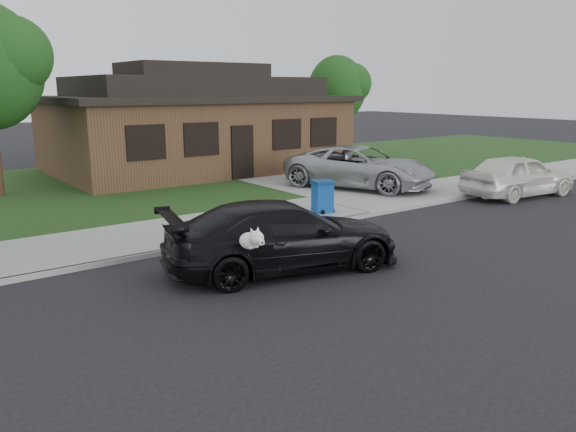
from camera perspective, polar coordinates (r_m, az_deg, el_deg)
ground at (r=11.80m, az=7.26°, el=-5.56°), size 120.00×120.00×0.00m
sidewalk at (r=15.63m, az=-5.44°, el=-0.69°), size 60.00×3.00×0.12m
curb at (r=14.40m, az=-2.36°, el=-1.82°), size 60.00×0.12×0.12m
lawn at (r=22.74m, az=-15.93°, el=3.15°), size 60.00×13.00×0.13m
driveway at (r=23.01m, az=0.94°, el=3.76°), size 4.50×13.00×0.14m
sedan at (r=11.60m, az=-0.51°, el=-2.05°), size 5.30×3.11×1.44m
minivan at (r=20.75m, az=7.30°, el=4.98°), size 4.46×6.01×1.52m
white_compact at (r=21.13m, az=22.34°, el=3.84°), size 4.55×2.25×1.49m
recycling_bin at (r=16.57m, az=3.53°, el=2.01°), size 0.70×0.70×0.94m
house at (r=25.94m, az=-9.44°, el=9.21°), size 12.60×8.60×4.65m
tree_1 at (r=30.02m, az=5.31°, el=12.82°), size 3.15×3.00×5.25m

